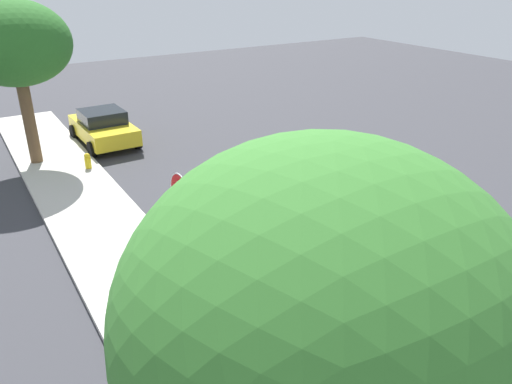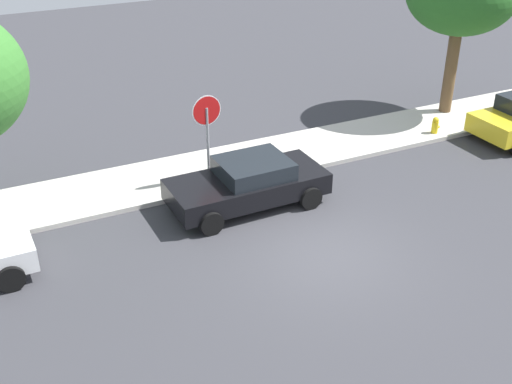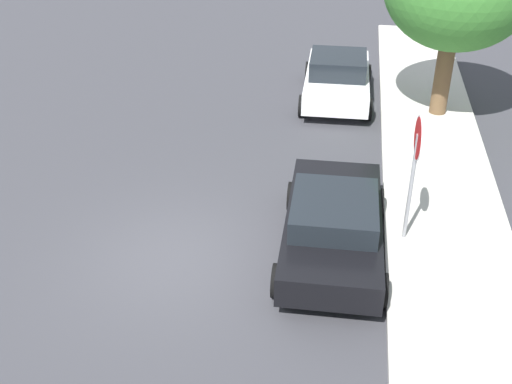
{
  "view_description": "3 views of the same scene",
  "coord_description": "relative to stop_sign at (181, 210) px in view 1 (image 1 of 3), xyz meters",
  "views": [
    {
      "loc": [
        -10.47,
        8.27,
        6.9
      ],
      "look_at": [
        0.09,
        1.73,
        1.23
      ],
      "focal_mm": 35.0,
      "sensor_mm": 36.0,
      "label": 1
    },
    {
      "loc": [
        -7.31,
        -11.09,
        8.89
      ],
      "look_at": [
        -0.82,
        2.25,
        0.83
      ],
      "focal_mm": 45.0,
      "sensor_mm": 36.0,
      "label": 2
    },
    {
      "loc": [
        9.92,
        3.13,
        7.84
      ],
      "look_at": [
        -1.17,
        1.41,
        0.98
      ],
      "focal_mm": 45.0,
      "sensor_mm": 36.0,
      "label": 3
    }
  ],
  "objects": [
    {
      "name": "street_tree_near_corner",
      "position": [
        -6.32,
        1.25,
        1.84
      ],
      "size": [
        3.96,
        3.96,
        5.61
      ],
      "color": "brown",
      "rests_on": "ground_plane"
    },
    {
      "name": "ground_plane",
      "position": [
        1.25,
        -4.5,
        -1.99
      ],
      "size": [
        60.0,
        60.0,
        0.0
      ],
      "primitive_type": "plane",
      "color": "#38383D"
    },
    {
      "name": "stop_sign",
      "position": [
        0.0,
        0.0,
        0.0
      ],
      "size": [
        0.87,
        0.08,
        2.84
      ],
      "color": "gray",
      "rests_on": "ground_plane"
    },
    {
      "name": "fire_hydrant",
      "position": [
        8.38,
        0.06,
        -1.63
      ],
      "size": [
        0.3,
        0.22,
        0.72
      ],
      "color": "gold",
      "rests_on": "ground_plane"
    },
    {
      "name": "street_tree_mid_block",
      "position": [
        10.11,
        1.54,
        2.44
      ],
      "size": [
        3.84,
        3.84,
        5.93
      ],
      "color": "brown",
      "rests_on": "ground_plane"
    },
    {
      "name": "parked_car_yellow",
      "position": [
        11.15,
        -1.36,
        -1.25
      ],
      "size": [
        3.93,
        2.16,
        1.46
      ],
      "color": "yellow",
      "rests_on": "ground_plane"
    },
    {
      "name": "sidewalk_curb",
      "position": [
        1.25,
        0.93,
        -1.92
      ],
      "size": [
        32.0,
        2.63,
        0.14
      ],
      "primitive_type": "cube",
      "color": "beige",
      "rests_on": "ground_plane"
    },
    {
      "name": "parked_car_black",
      "position": [
        0.59,
        -1.45,
        -1.29
      ],
      "size": [
        4.39,
        2.13,
        1.35
      ],
      "color": "black",
      "rests_on": "ground_plane"
    }
  ]
}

